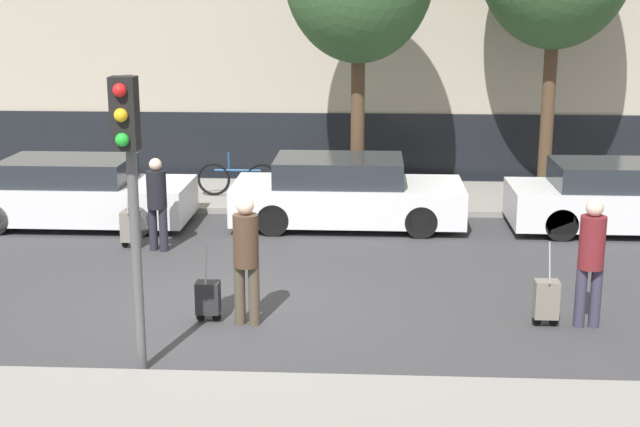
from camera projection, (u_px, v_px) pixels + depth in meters
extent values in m
plane|color=#38383A|center=(234.00, 307.00, 12.72)|extent=(80.00, 80.00, 0.00)
cube|color=gray|center=(178.00, 426.00, 9.07)|extent=(28.00, 2.50, 0.12)
cube|color=gray|center=(282.00, 196.00, 19.49)|extent=(28.00, 3.00, 0.12)
cube|color=black|center=(291.00, 146.00, 21.43)|extent=(27.44, 0.06, 1.60)
cube|color=silver|center=(79.00, 200.00, 17.16)|extent=(4.31, 1.80, 0.70)
cube|color=#23282D|center=(68.00, 170.00, 17.03)|extent=(2.37, 1.58, 0.46)
cylinder|color=black|center=(137.00, 221.00, 16.35)|extent=(0.60, 0.18, 0.60)
cylinder|color=black|center=(157.00, 201.00, 17.92)|extent=(0.60, 0.18, 0.60)
cylinder|color=black|center=(27.00, 199.00, 18.07)|extent=(0.60, 0.18, 0.60)
cube|color=silver|center=(348.00, 201.00, 17.11)|extent=(4.39, 1.85, 0.70)
cube|color=#23282D|center=(339.00, 170.00, 16.98)|extent=(2.41, 1.63, 0.49)
cylinder|color=black|center=(421.00, 222.00, 16.27)|extent=(0.60, 0.18, 0.60)
cylinder|color=black|center=(417.00, 201.00, 17.89)|extent=(0.60, 0.18, 0.60)
cylinder|color=black|center=(273.00, 220.00, 16.42)|extent=(0.60, 0.18, 0.60)
cylinder|color=black|center=(282.00, 200.00, 18.04)|extent=(0.60, 0.18, 0.60)
cube|color=silver|center=(625.00, 205.00, 16.72)|extent=(4.31, 1.74, 0.70)
cube|color=#23282D|center=(618.00, 175.00, 16.59)|extent=(2.37, 1.53, 0.47)
cylinder|color=black|center=(561.00, 225.00, 16.08)|extent=(0.60, 0.18, 0.60)
cylinder|color=black|center=(545.00, 205.00, 17.59)|extent=(0.60, 0.18, 0.60)
cylinder|color=#23232D|center=(153.00, 229.00, 15.48)|extent=(0.15, 0.15, 0.76)
cylinder|color=#23232D|center=(163.00, 230.00, 15.41)|extent=(0.15, 0.15, 0.76)
cylinder|color=black|center=(156.00, 189.00, 15.28)|extent=(0.34, 0.34, 0.66)
sphere|color=beige|center=(155.00, 164.00, 15.17)|extent=(0.21, 0.21, 0.21)
cube|color=slate|center=(130.00, 227.00, 15.62)|extent=(0.32, 0.24, 0.53)
cylinder|color=black|center=(125.00, 244.00, 15.70)|extent=(0.12, 0.03, 0.12)
cylinder|color=black|center=(138.00, 244.00, 15.69)|extent=(0.12, 0.03, 0.12)
cylinder|color=gray|center=(128.00, 197.00, 15.42)|extent=(0.02, 0.19, 0.53)
cylinder|color=#4C4233|center=(240.00, 295.00, 11.99)|extent=(0.15, 0.15, 0.82)
cylinder|color=#4C4233|center=(254.00, 296.00, 11.95)|extent=(0.15, 0.15, 0.82)
cylinder|color=#473323|center=(246.00, 241.00, 11.79)|extent=(0.34, 0.34, 0.71)
sphere|color=beige|center=(245.00, 206.00, 11.68)|extent=(0.23, 0.23, 0.23)
cube|color=#262628|center=(208.00, 297.00, 12.09)|extent=(0.32, 0.24, 0.44)
cylinder|color=black|center=(200.00, 317.00, 12.16)|extent=(0.12, 0.03, 0.12)
cylinder|color=black|center=(217.00, 317.00, 12.15)|extent=(0.12, 0.03, 0.12)
cylinder|color=gray|center=(206.00, 264.00, 11.90)|extent=(0.02, 0.19, 0.53)
cylinder|color=#383347|center=(580.00, 297.00, 11.88)|extent=(0.15, 0.15, 0.82)
cylinder|color=#383347|center=(596.00, 298.00, 11.87)|extent=(0.15, 0.15, 0.82)
cylinder|color=maroon|center=(592.00, 242.00, 11.69)|extent=(0.34, 0.34, 0.71)
sphere|color=beige|center=(595.00, 208.00, 11.58)|extent=(0.23, 0.23, 0.23)
cube|color=slate|center=(546.00, 299.00, 11.91)|extent=(0.32, 0.24, 0.52)
cylinder|color=black|center=(536.00, 321.00, 11.99)|extent=(0.12, 0.03, 0.12)
cylinder|color=black|center=(553.00, 322.00, 11.98)|extent=(0.12, 0.03, 0.12)
cylinder|color=gray|center=(550.00, 263.00, 11.71)|extent=(0.02, 0.19, 0.53)
cylinder|color=#515154|center=(135.00, 228.00, 10.17)|extent=(0.12, 0.12, 3.48)
cube|color=black|center=(125.00, 113.00, 9.67)|extent=(0.28, 0.24, 0.80)
sphere|color=red|center=(119.00, 90.00, 9.46)|extent=(0.15, 0.15, 0.15)
sphere|color=gold|center=(121.00, 115.00, 9.53)|extent=(0.15, 0.15, 0.15)
sphere|color=green|center=(122.00, 140.00, 9.59)|extent=(0.15, 0.15, 0.15)
torus|color=black|center=(262.00, 180.00, 19.11)|extent=(0.72, 0.06, 0.72)
torus|color=black|center=(214.00, 179.00, 19.17)|extent=(0.72, 0.06, 0.72)
cylinder|color=navy|center=(238.00, 170.00, 19.09)|extent=(1.00, 0.05, 0.05)
cylinder|color=navy|center=(229.00, 161.00, 19.06)|extent=(0.04, 0.04, 0.40)
cylinder|color=#4C3826|center=(548.00, 112.00, 18.96)|extent=(0.28, 0.28, 3.60)
cylinder|color=#4C3826|center=(358.00, 123.00, 18.16)|extent=(0.28, 0.28, 3.34)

